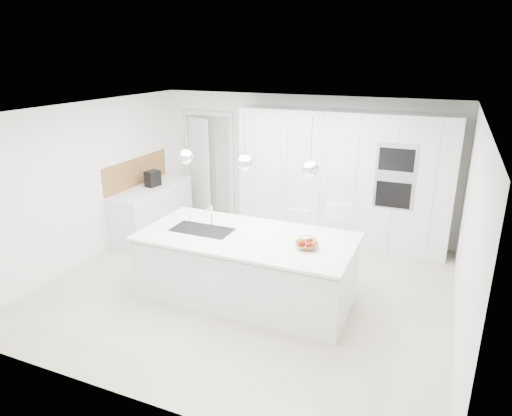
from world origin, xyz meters
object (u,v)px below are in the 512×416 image
at_px(island_base, 245,269).
at_px(bar_stool_right, 334,247).
at_px(fruit_bowl, 307,245).
at_px(bar_stool_left, 296,244).
at_px(espresso_machine, 153,178).

height_order(island_base, bar_stool_right, bar_stool_right).
relative_size(fruit_bowl, bar_stool_left, 0.29).
bearing_deg(bar_stool_left, bar_stool_right, -18.68).
distance_m(fruit_bowl, bar_stool_right, 0.93).
bearing_deg(bar_stool_right, espresso_machine, 145.82).
distance_m(island_base, bar_stool_left, 1.02).
bearing_deg(espresso_machine, island_base, -21.45).
height_order(island_base, bar_stool_left, bar_stool_left).
distance_m(fruit_bowl, bar_stool_left, 1.15).
bearing_deg(bar_stool_right, fruit_bowl, -122.57).
relative_size(island_base, espresso_machine, 9.76).
height_order(island_base, fruit_bowl, fruit_bowl).
relative_size(espresso_machine, bar_stool_right, 0.24).
height_order(espresso_machine, bar_stool_right, same).
xyz_separation_m(fruit_bowl, bar_stool_right, (0.15, 0.85, -0.34)).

